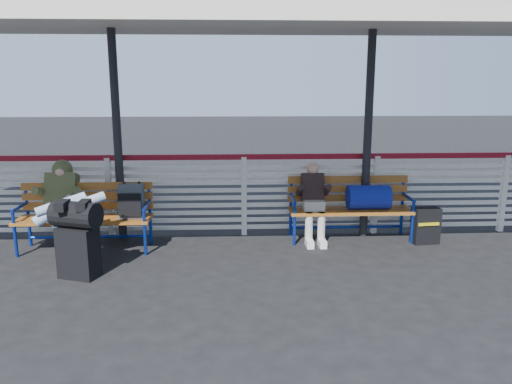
{
  "coord_description": "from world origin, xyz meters",
  "views": [
    {
      "loc": [
        -0.16,
        -5.42,
        2.26
      ],
      "look_at": [
        0.14,
        1.0,
        0.86
      ],
      "focal_mm": 35.0,
      "sensor_mm": 36.0,
      "label": 1
    }
  ],
  "objects_px": {
    "bench_right": "(359,200)",
    "traveler_man": "(65,203)",
    "companion_person": "(313,201)",
    "bench_left": "(100,208)",
    "suitcase_side": "(426,226)",
    "luggage_stack": "(77,236)"
  },
  "relations": [
    {
      "from": "bench_right",
      "to": "traveler_man",
      "type": "relative_size",
      "value": 1.1
    },
    {
      "from": "bench_right",
      "to": "companion_person",
      "type": "bearing_deg",
      "value": -177.12
    },
    {
      "from": "bench_left",
      "to": "traveler_man",
      "type": "height_order",
      "value": "traveler_man"
    },
    {
      "from": "bench_left",
      "to": "suitcase_side",
      "type": "height_order",
      "value": "bench_left"
    },
    {
      "from": "bench_right",
      "to": "traveler_man",
      "type": "bearing_deg",
      "value": -171.02
    },
    {
      "from": "bench_left",
      "to": "traveler_man",
      "type": "distance_m",
      "value": 0.51
    },
    {
      "from": "luggage_stack",
      "to": "bench_right",
      "type": "bearing_deg",
      "value": 39.4
    },
    {
      "from": "luggage_stack",
      "to": "bench_left",
      "type": "distance_m",
      "value": 1.04
    },
    {
      "from": "luggage_stack",
      "to": "traveler_man",
      "type": "xyz_separation_m",
      "value": [
        -0.35,
        0.69,
        0.24
      ]
    },
    {
      "from": "companion_person",
      "to": "suitcase_side",
      "type": "relative_size",
      "value": 2.2
    },
    {
      "from": "bench_left",
      "to": "bench_right",
      "type": "relative_size",
      "value": 1.0
    },
    {
      "from": "bench_right",
      "to": "companion_person",
      "type": "distance_m",
      "value": 0.68
    },
    {
      "from": "bench_left",
      "to": "companion_person",
      "type": "xyz_separation_m",
      "value": [
        3.0,
        0.26,
        0.0
      ]
    },
    {
      "from": "luggage_stack",
      "to": "traveler_man",
      "type": "distance_m",
      "value": 0.8
    },
    {
      "from": "traveler_man",
      "to": "companion_person",
      "type": "distance_m",
      "value": 3.4
    },
    {
      "from": "bench_right",
      "to": "suitcase_side",
      "type": "bearing_deg",
      "value": -14.38
    },
    {
      "from": "companion_person",
      "to": "bench_right",
      "type": "bearing_deg",
      "value": 2.88
    },
    {
      "from": "luggage_stack",
      "to": "bench_left",
      "type": "height_order",
      "value": "bench_left"
    },
    {
      "from": "luggage_stack",
      "to": "bench_left",
      "type": "xyz_separation_m",
      "value": [
        0.0,
        1.03,
        0.09
      ]
    },
    {
      "from": "bench_left",
      "to": "bench_right",
      "type": "distance_m",
      "value": 3.69
    },
    {
      "from": "suitcase_side",
      "to": "bench_right",
      "type": "bearing_deg",
      "value": 158.95
    },
    {
      "from": "bench_left",
      "to": "traveler_man",
      "type": "xyz_separation_m",
      "value": [
        -0.35,
        -0.35,
        0.15
      ]
    }
  ]
}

